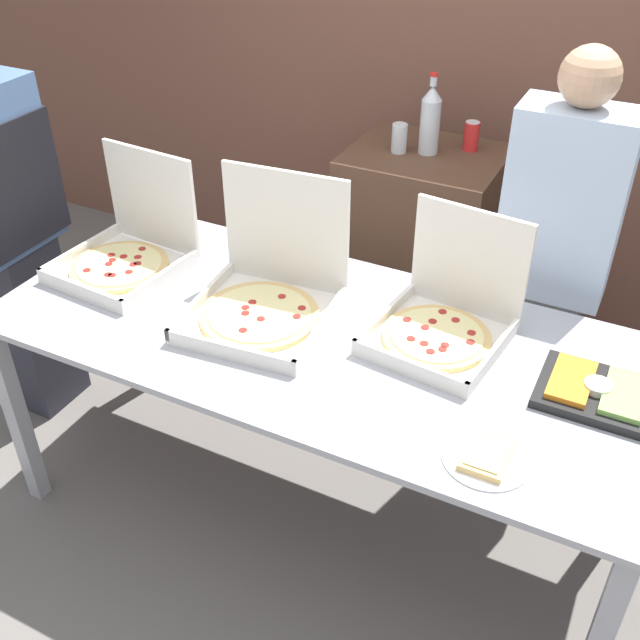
{
  "coord_description": "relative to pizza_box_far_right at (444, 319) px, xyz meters",
  "views": [
    {
      "loc": [
        0.91,
        -1.81,
        2.35
      ],
      "look_at": [
        0.0,
        0.0,
        0.93
      ],
      "focal_mm": 42.0,
      "sensor_mm": 36.0,
      "label": 1
    }
  ],
  "objects": [
    {
      "name": "sideboard_podium",
      "position": [
        -0.42,
        0.95,
        -0.4
      ],
      "size": [
        0.66,
        0.55,
        1.09
      ],
      "color": "#4C3323",
      "rests_on": "ground_plane"
    },
    {
      "name": "soda_can_silver",
      "position": [
        -0.53,
        0.91,
        0.2
      ],
      "size": [
        0.07,
        0.07,
        0.12
      ],
      "color": "silver",
      "rests_on": "sideboard_podium"
    },
    {
      "name": "buffet_table",
      "position": [
        -0.37,
        -0.16,
        -0.17
      ],
      "size": [
        2.23,
        0.98,
        0.88
      ],
      "color": "#A8AAB2",
      "rests_on": "ground_plane"
    },
    {
      "name": "person_guest_cap",
      "position": [
        0.23,
        0.54,
        -0.05
      ],
      "size": [
        0.4,
        0.22,
        1.72
      ],
      "rotation": [
        0.0,
        0.0,
        3.14
      ],
      "color": "slate",
      "rests_on": "ground_plane"
    },
    {
      "name": "pizza_box_far_right",
      "position": [
        0.0,
        0.0,
        0.0
      ],
      "size": [
        0.45,
        0.46,
        0.4
      ],
      "rotation": [
        0.0,
        0.0,
        -0.12
      ],
      "color": "silver",
      "rests_on": "buffet_table"
    },
    {
      "name": "veggie_tray",
      "position": [
        0.51,
        -0.09,
        -0.05
      ],
      "size": [
        0.34,
        0.27,
        0.05
      ],
      "color": "black",
      "rests_on": "buffet_table"
    },
    {
      "name": "paper_plate_front_right",
      "position": [
        0.29,
        -0.48,
        -0.06
      ],
      "size": [
        0.24,
        0.24,
        0.03
      ],
      "color": "white",
      "rests_on": "buffet_table"
    },
    {
      "name": "ground_plane",
      "position": [
        -0.37,
        -0.16,
        -0.95
      ],
      "size": [
        16.0,
        16.0,
        0.0
      ],
      "primitive_type": "plane",
      "color": "slate"
    },
    {
      "name": "soda_can_colored",
      "position": [
        -0.27,
        1.07,
        0.2
      ],
      "size": [
        0.07,
        0.07,
        0.12
      ],
      "color": "red",
      "rests_on": "sideboard_podium"
    },
    {
      "name": "brick_wall_behind",
      "position": [
        -0.37,
        1.54,
        0.45
      ],
      "size": [
        10.0,
        0.06,
        2.8
      ],
      "color": "brown",
      "rests_on": "ground_plane"
    },
    {
      "name": "pizza_box_near_right",
      "position": [
        -1.21,
        -0.11,
        0.0
      ],
      "size": [
        0.45,
        0.46,
        0.41
      ],
      "rotation": [
        0.0,
        0.0,
        -0.07
      ],
      "color": "silver",
      "rests_on": "buffet_table"
    },
    {
      "name": "soda_bottle",
      "position": [
        -0.42,
        0.96,
        0.29
      ],
      "size": [
        0.08,
        0.08,
        0.34
      ],
      "color": "#B7BCC1",
      "rests_on": "sideboard_podium"
    },
    {
      "name": "person_server_vest",
      "position": [
        -1.82,
        -0.11,
        0.01
      ],
      "size": [
        0.24,
        0.42,
        1.71
      ],
      "rotation": [
        0.0,
        0.0,
        -1.57
      ],
      "color": "#2D2D38",
      "rests_on": "ground_plane"
    },
    {
      "name": "pizza_box_far_left",
      "position": [
        -0.59,
        -0.14,
        0.01
      ],
      "size": [
        0.5,
        0.52,
        0.46
      ],
      "rotation": [
        0.0,
        0.0,
        0.09
      ],
      "color": "silver",
      "rests_on": "buffet_table"
    }
  ]
}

